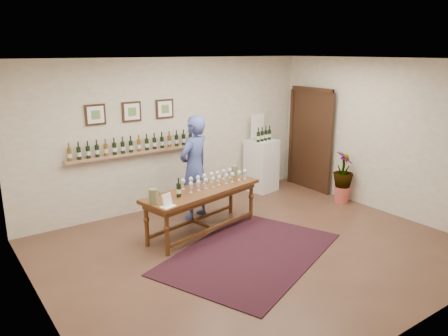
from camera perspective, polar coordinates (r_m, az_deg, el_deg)
ground at (r=6.76m, az=3.99°, el=-10.50°), size 6.00×6.00×0.00m
room_shell at (r=9.07m, az=7.06°, el=3.57°), size 6.00×6.00×6.00m
rug at (r=6.61m, az=3.43°, el=-11.06°), size 3.21×2.71×0.01m
tasting_table at (r=7.11m, az=-2.84°, el=-3.61°), size 2.21×1.10×0.75m
table_glasses at (r=7.27m, az=-1.60°, el=-1.48°), size 1.36×0.42×0.19m
table_bottles at (r=6.71m, az=-6.21°, el=-2.41°), size 0.33×0.25×0.31m
pitcher_left at (r=6.45m, az=-9.23°, el=-3.68°), size 0.18×0.18×0.22m
pitcher_right at (r=7.74m, az=1.34°, el=-0.41°), size 0.16×0.16×0.19m
menu_card at (r=6.33m, az=-7.45°, el=-4.17°), size 0.24×0.20×0.18m
display_pedestal at (r=9.32m, az=4.91°, el=0.35°), size 0.64×0.64×1.10m
pedestal_bottles at (r=9.10m, az=5.24°, el=4.41°), size 0.28×0.12×0.27m
info_sign at (r=9.27m, az=4.41°, el=5.50°), size 0.40×0.09×0.55m
potted_plant at (r=8.84m, az=15.27°, el=-1.20°), size 0.65×0.65×0.88m
person at (r=7.68m, az=-3.89°, el=0.04°), size 0.78×0.65×1.85m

